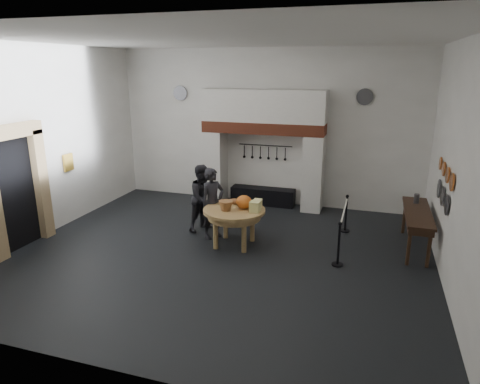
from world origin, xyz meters
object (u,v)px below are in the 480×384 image
(visitor_far, at_px, (203,198))
(barrier_post_near, at_px, (339,245))
(iron_range, at_px, (263,196))
(side_table, at_px, (418,212))
(work_table, at_px, (234,210))
(barrier_post_far, at_px, (346,214))
(visitor_near, at_px, (213,203))

(visitor_far, distance_m, barrier_post_near, 3.60)
(iron_range, height_order, side_table, side_table)
(work_table, relative_size, barrier_post_near, 1.57)
(barrier_post_near, bearing_deg, iron_range, 125.66)
(barrier_post_near, relative_size, barrier_post_far, 1.00)
(visitor_far, bearing_deg, side_table, -58.97)
(barrier_post_near, distance_m, barrier_post_far, 2.00)
(iron_range, relative_size, visitor_far, 1.13)
(iron_range, relative_size, work_table, 1.34)
(work_table, height_order, side_table, side_table)
(work_table, bearing_deg, visitor_far, 146.31)
(visitor_near, xyz_separation_m, barrier_post_near, (3.02, -0.66, -0.41))
(iron_range, relative_size, barrier_post_near, 2.11)
(work_table, xyz_separation_m, visitor_near, (-0.64, 0.29, 0.02))
(barrier_post_near, bearing_deg, visitor_far, 162.80)
(work_table, relative_size, side_table, 0.64)
(visitor_far, xyz_separation_m, barrier_post_far, (3.42, 0.94, -0.39))
(visitor_near, relative_size, barrier_post_near, 1.90)
(iron_range, bearing_deg, side_table, -27.42)
(iron_range, xyz_separation_m, barrier_post_near, (2.53, -3.52, 0.20))
(barrier_post_near, bearing_deg, side_table, 41.56)
(iron_range, bearing_deg, visitor_far, -109.94)
(visitor_far, xyz_separation_m, barrier_post_near, (3.42, -1.06, -0.39))
(side_table, bearing_deg, iron_range, 152.58)
(side_table, bearing_deg, barrier_post_far, 158.95)
(visitor_far, relative_size, barrier_post_near, 1.87)
(barrier_post_near, height_order, barrier_post_far, same)
(side_table, relative_size, barrier_post_far, 2.44)
(work_table, bearing_deg, visitor_near, 155.43)
(visitor_far, distance_m, side_table, 5.00)
(iron_range, xyz_separation_m, barrier_post_far, (2.53, -1.52, 0.20))
(visitor_far, xyz_separation_m, side_table, (4.99, 0.34, 0.03))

